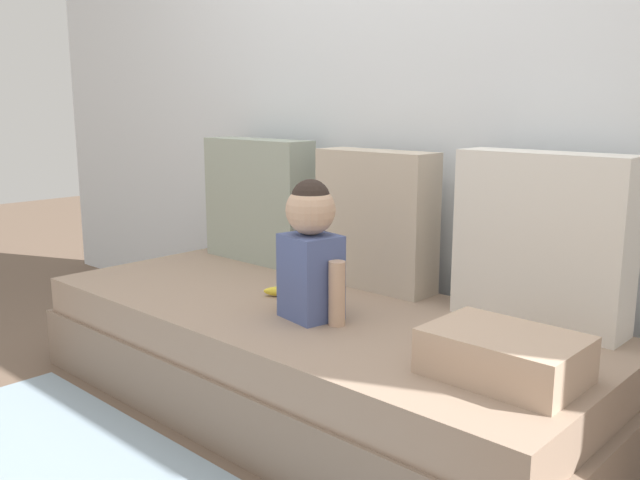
{
  "coord_description": "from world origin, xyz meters",
  "views": [
    {
      "loc": [
        1.64,
        -1.71,
        1.1
      ],
      "look_at": [
        0.05,
        0.0,
        0.63
      ],
      "focal_mm": 38.29,
      "sensor_mm": 36.0,
      "label": 1
    }
  ],
  "objects_px": {
    "toddler": "(311,248)",
    "folded_blanket": "(504,355)",
    "couch": "(311,357)",
    "throw_pillow_left": "(258,200)",
    "throw_pillow_center": "(376,220)",
    "throw_pillow_right": "(542,240)",
    "banana": "(286,292)"
  },
  "relations": [
    {
      "from": "throw_pillow_center",
      "to": "banana",
      "type": "height_order",
      "value": "throw_pillow_center"
    },
    {
      "from": "couch",
      "to": "toddler",
      "type": "xyz_separation_m",
      "value": [
        0.09,
        -0.09,
        0.43
      ]
    },
    {
      "from": "toddler",
      "to": "throw_pillow_right",
      "type": "bearing_deg",
      "value": 38.0
    },
    {
      "from": "banana",
      "to": "toddler",
      "type": "bearing_deg",
      "value": -25.78
    },
    {
      "from": "toddler",
      "to": "banana",
      "type": "relative_size",
      "value": 2.79
    },
    {
      "from": "throw_pillow_left",
      "to": "toddler",
      "type": "height_order",
      "value": "throw_pillow_left"
    },
    {
      "from": "couch",
      "to": "throw_pillow_right",
      "type": "height_order",
      "value": "throw_pillow_right"
    },
    {
      "from": "throw_pillow_right",
      "to": "folded_blanket",
      "type": "bearing_deg",
      "value": -73.96
    },
    {
      "from": "couch",
      "to": "toddler",
      "type": "distance_m",
      "value": 0.45
    },
    {
      "from": "throw_pillow_center",
      "to": "folded_blanket",
      "type": "bearing_deg",
      "value": -30.53
    },
    {
      "from": "throw_pillow_center",
      "to": "banana",
      "type": "relative_size",
      "value": 3.18
    },
    {
      "from": "throw_pillow_right",
      "to": "toddler",
      "type": "height_order",
      "value": "throw_pillow_right"
    },
    {
      "from": "toddler",
      "to": "folded_blanket",
      "type": "distance_m",
      "value": 0.76
    },
    {
      "from": "throw_pillow_left",
      "to": "toddler",
      "type": "relative_size",
      "value": 1.21
    },
    {
      "from": "couch",
      "to": "throw_pillow_left",
      "type": "xyz_separation_m",
      "value": [
        -0.68,
        0.37,
        0.47
      ]
    },
    {
      "from": "banana",
      "to": "folded_blanket",
      "type": "height_order",
      "value": "folded_blanket"
    },
    {
      "from": "banana",
      "to": "folded_blanket",
      "type": "distance_m",
      "value": 0.99
    },
    {
      "from": "couch",
      "to": "throw_pillow_right",
      "type": "xyz_separation_m",
      "value": [
        0.68,
        0.37,
        0.48
      ]
    },
    {
      "from": "couch",
      "to": "folded_blanket",
      "type": "relative_size",
      "value": 5.52
    },
    {
      "from": "throw_pillow_center",
      "to": "toddler",
      "type": "height_order",
      "value": "throw_pillow_center"
    },
    {
      "from": "toddler",
      "to": "banana",
      "type": "xyz_separation_m",
      "value": [
        -0.24,
        0.12,
        -0.22
      ]
    },
    {
      "from": "banana",
      "to": "folded_blanket",
      "type": "relative_size",
      "value": 0.42
    },
    {
      "from": "throw_pillow_center",
      "to": "folded_blanket",
      "type": "height_order",
      "value": "throw_pillow_center"
    },
    {
      "from": "throw_pillow_right",
      "to": "throw_pillow_center",
      "type": "bearing_deg",
      "value": 180.0
    },
    {
      "from": "throw_pillow_center",
      "to": "throw_pillow_left",
      "type": "bearing_deg",
      "value": 180.0
    },
    {
      "from": "throw_pillow_center",
      "to": "folded_blanket",
      "type": "distance_m",
      "value": 0.98
    },
    {
      "from": "couch",
      "to": "throw_pillow_right",
      "type": "distance_m",
      "value": 0.91
    },
    {
      "from": "throw_pillow_right",
      "to": "folded_blanket",
      "type": "distance_m",
      "value": 0.55
    },
    {
      "from": "throw_pillow_left",
      "to": "throw_pillow_center",
      "type": "bearing_deg",
      "value": 0.0
    },
    {
      "from": "banana",
      "to": "throw_pillow_center",
      "type": "bearing_deg",
      "value": 66.11
    },
    {
      "from": "throw_pillow_center",
      "to": "throw_pillow_right",
      "type": "bearing_deg",
      "value": 0.0
    },
    {
      "from": "throw_pillow_left",
      "to": "throw_pillow_center",
      "type": "relative_size",
      "value": 1.07
    }
  ]
}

